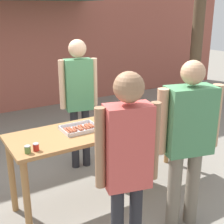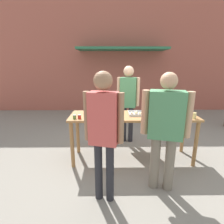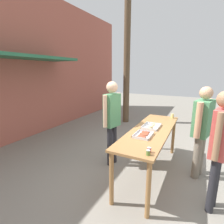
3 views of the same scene
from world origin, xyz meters
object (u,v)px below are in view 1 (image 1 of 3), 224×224
at_px(person_server_behind_table, 79,92).
at_px(person_customer_with_cup, 188,134).
at_px(condiment_jar_ketchup, 36,147).
at_px(beer_cup, 193,110).
at_px(food_tray_sausages, 79,129).
at_px(person_customer_holding_hotdog, 128,159).
at_px(condiment_jar_mustard, 28,149).
at_px(food_tray_buns, 120,120).

relative_size(person_server_behind_table, person_customer_with_cup, 1.04).
relative_size(condiment_jar_ketchup, beer_cup, 0.71).
bearing_deg(food_tray_sausages, beer_cup, -10.31).
relative_size(beer_cup, person_customer_holding_hotdog, 0.06).
bearing_deg(beer_cup, condiment_jar_mustard, -179.79).
bearing_deg(person_customer_with_cup, condiment_jar_ketchup, -11.16).
distance_m(condiment_jar_ketchup, beer_cup, 2.04).
relative_size(food_tray_buns, condiment_jar_ketchup, 5.90).
distance_m(condiment_jar_ketchup, person_customer_with_cup, 1.48).
bearing_deg(person_customer_with_cup, beer_cup, -123.49).
relative_size(food_tray_sausages, person_server_behind_table, 0.21).
bearing_deg(condiment_jar_ketchup, food_tray_buns, 13.27).
height_order(beer_cup, person_server_behind_table, person_server_behind_table).
relative_size(food_tray_buns, person_server_behind_table, 0.24).
distance_m(condiment_jar_mustard, person_customer_holding_hotdog, 1.02).
height_order(food_tray_buns, person_server_behind_table, person_server_behind_table).
bearing_deg(person_server_behind_table, beer_cup, -34.05).
bearing_deg(person_server_behind_table, person_customer_holding_hotdog, -93.55).
relative_size(beer_cup, person_customer_with_cup, 0.06).
relative_size(condiment_jar_ketchup, person_server_behind_table, 0.04).
bearing_deg(condiment_jar_ketchup, person_customer_holding_hotdog, -61.90).
xyz_separation_m(condiment_jar_mustard, beer_cup, (2.13, 0.01, 0.02)).
distance_m(condiment_jar_mustard, condiment_jar_ketchup, 0.08).
xyz_separation_m(food_tray_buns, person_customer_with_cup, (0.21, -0.91, 0.10)).
xyz_separation_m(beer_cup, person_customer_with_cup, (-0.72, -0.64, 0.06)).
xyz_separation_m(food_tray_sausages, condiment_jar_mustard, (-0.66, -0.27, 0.02)).
relative_size(condiment_jar_mustard, condiment_jar_ketchup, 1.00).
bearing_deg(condiment_jar_mustard, food_tray_buns, 12.89).
bearing_deg(person_customer_with_cup, condiment_jar_mustard, -9.42).
xyz_separation_m(beer_cup, person_server_behind_table, (-1.08, 1.08, 0.14)).
distance_m(condiment_jar_ketchup, person_customer_holding_hotdog, 0.99).
xyz_separation_m(condiment_jar_mustard, person_server_behind_table, (1.05, 1.09, 0.16)).
bearing_deg(food_tray_buns, food_tray_sausages, -179.85).
xyz_separation_m(condiment_jar_mustard, person_customer_holding_hotdog, (0.55, -0.85, 0.13)).
height_order(food_tray_sausages, beer_cup, beer_cup).
relative_size(food_tray_sausages, beer_cup, 3.68).
bearing_deg(beer_cup, food_tray_buns, 163.81).
xyz_separation_m(person_server_behind_table, person_customer_holding_hotdog, (-0.51, -1.94, -0.03)).
bearing_deg(person_server_behind_table, condiment_jar_mustard, -122.97).
relative_size(condiment_jar_ketchup, person_customer_with_cup, 0.04).
height_order(beer_cup, person_customer_holding_hotdog, person_customer_holding_hotdog).
height_order(condiment_jar_mustard, person_customer_with_cup, person_customer_with_cup).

